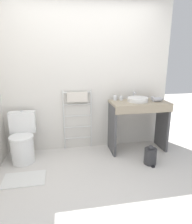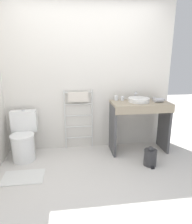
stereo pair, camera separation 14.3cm
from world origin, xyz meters
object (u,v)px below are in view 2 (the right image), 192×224
(toilet, at_px, (24,139))
(trash_bin, at_px, (150,157))
(towel_radiator, at_px, (78,108))
(cup_near_edge, at_px, (122,98))
(sink_basin, at_px, (139,100))
(cup_near_wall, at_px, (116,98))
(hair_dryer, at_px, (159,100))

(toilet, distance_m, trash_bin, 2.02)
(toilet, xyz_separation_m, towel_radiator, (0.91, 0.26, 0.43))
(cup_near_edge, xyz_separation_m, trash_bin, (0.28, -0.68, -0.78))
(sink_basin, relative_size, trash_bin, 1.14)
(towel_radiator, relative_size, trash_bin, 3.44)
(cup_near_wall, bearing_deg, toilet, -172.35)
(hair_dryer, bearing_deg, toilet, 179.35)
(hair_dryer, bearing_deg, sink_basin, 167.67)
(hair_dryer, relative_size, trash_bin, 0.62)
(cup_near_edge, relative_size, hair_dryer, 0.39)
(cup_near_wall, height_order, trash_bin, cup_near_wall)
(sink_basin, distance_m, trash_bin, 0.95)
(toilet, height_order, trash_bin, toilet)
(sink_basin, bearing_deg, towel_radiator, 167.75)
(toilet, xyz_separation_m, hair_dryer, (2.24, -0.03, 0.59))
(sink_basin, relative_size, cup_near_edge, 4.74)
(toilet, distance_m, hair_dryer, 2.31)
(cup_near_wall, height_order, hair_dryer, cup_near_wall)
(cup_near_edge, bearing_deg, hair_dryer, -20.20)
(cup_near_edge, distance_m, hair_dryer, 0.61)
(cup_near_edge, bearing_deg, trash_bin, -67.41)
(towel_radiator, bearing_deg, toilet, -163.83)
(towel_radiator, xyz_separation_m, sink_basin, (1.01, -0.22, 0.16))
(cup_near_edge, bearing_deg, cup_near_wall, 165.63)
(cup_near_wall, relative_size, hair_dryer, 0.42)
(towel_radiator, bearing_deg, trash_bin, -36.06)
(sink_basin, bearing_deg, cup_near_wall, 154.75)
(trash_bin, bearing_deg, cup_near_edge, 112.59)
(toilet, bearing_deg, cup_near_edge, 6.28)
(towel_radiator, xyz_separation_m, hair_dryer, (1.33, -0.29, 0.16))
(cup_near_wall, distance_m, hair_dryer, 0.71)
(sink_basin, relative_size, hair_dryer, 1.83)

